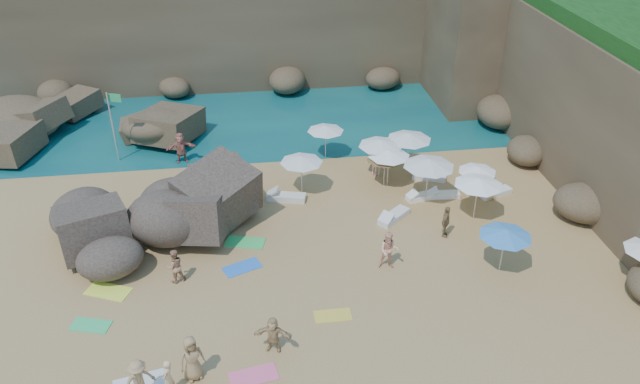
{
  "coord_description": "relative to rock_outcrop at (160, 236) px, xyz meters",
  "views": [
    {
      "loc": [
        -1.37,
        -21.84,
        17.06
      ],
      "look_at": [
        2.0,
        3.0,
        2.0
      ],
      "focal_mm": 35.0,
      "sensor_mm": 36.0,
      "label": 1
    }
  ],
  "objects": [
    {
      "name": "person_stand_2",
      "position": [
        11.41,
        4.45,
        0.85
      ],
      "size": [
        1.05,
        1.13,
        1.7
      ],
      "primitive_type": "imported",
      "rotation": [
        0.0,
        0.0,
        2.27
      ],
      "color": "#EFAE87",
      "rests_on": "ground"
    },
    {
      "name": "cliff_corner",
      "position": [
        22.67,
        16.72,
        4.0
      ],
      "size": [
        10.0,
        12.0,
        8.0
      ],
      "primitive_type": "cube",
      "color": "brown",
      "rests_on": "ground"
    },
    {
      "name": "person_lie_3",
      "position": [
        4.87,
        -8.11,
        0.2
      ],
      "size": [
        1.74,
        1.82,
        0.4
      ],
      "primitive_type": "imported",
      "rotation": [
        0.0,
        0.0,
        -0.29
      ],
      "color": "tan",
      "rests_on": "ground"
    },
    {
      "name": "lounger_1",
      "position": [
        14.26,
        3.59,
        0.14
      ],
      "size": [
        1.93,
        1.18,
        0.28
      ],
      "primitive_type": "cube",
      "rotation": [
        0.0,
        0.0,
        -0.34
      ],
      "color": "silver",
      "rests_on": "ground"
    },
    {
      "name": "towel_11",
      "position": [
        4.02,
        -1.07,
        0.02
      ],
      "size": [
        2.0,
        1.38,
        0.03
      ],
      "primitive_type": "cube",
      "rotation": [
        0.0,
        0.0,
        -0.28
      ],
      "color": "#38C55C",
      "rests_on": "ground"
    },
    {
      "name": "towel_12",
      "position": [
        7.34,
        -6.57,
        0.01
      ],
      "size": [
        1.49,
        0.75,
        0.03
      ],
      "primitive_type": "cube",
      "rotation": [
        0.0,
        0.0,
        0.0
      ],
      "color": "gold",
      "rests_on": "ground"
    },
    {
      "name": "towel_5",
      "position": [
        0.07,
        -9.12,
        0.02
      ],
      "size": [
        1.94,
        1.24,
        0.03
      ],
      "primitive_type": "cube",
      "rotation": [
        0.0,
        0.0,
        0.21
      ],
      "color": "silver",
      "rests_on": "ground"
    },
    {
      "name": "parasol_7",
      "position": [
        11.57,
        4.19,
        2.1
      ],
      "size": [
        2.42,
        2.42,
        2.29
      ],
      "color": "silver",
      "rests_on": "ground"
    },
    {
      "name": "towel_8",
      "position": [
        3.84,
        -2.96,
        0.01
      ],
      "size": [
        1.85,
        1.39,
        0.03
      ],
      "primitive_type": "cube",
      "rotation": [
        0.0,
        0.0,
        0.39
      ],
      "color": "blue",
      "rests_on": "ground"
    },
    {
      "name": "lounger_3",
      "position": [
        6.28,
        2.49,
        0.16
      ],
      "size": [
        2.11,
        1.15,
        0.31
      ],
      "primitive_type": "cube",
      "rotation": [
        0.0,
        0.0,
        -0.26
      ],
      "color": "silver",
      "rests_on": "ground"
    },
    {
      "name": "parasol_5",
      "position": [
        11.82,
        3.27,
        1.94
      ],
      "size": [
        2.23,
        2.23,
        2.11
      ],
      "color": "silver",
      "rests_on": "ground"
    },
    {
      "name": "person_stand_1",
      "position": [
        1.02,
        -3.51,
        0.8
      ],
      "size": [
        0.94,
        0.84,
        1.61
      ],
      "primitive_type": "imported",
      "rotation": [
        0.0,
        0.0,
        3.49
      ],
      "color": "tan",
      "rests_on": "ground"
    },
    {
      "name": "parasol_3",
      "position": [
        16.01,
        1.38,
        1.71
      ],
      "size": [
        1.97,
        1.97,
        1.86
      ],
      "color": "silver",
      "rests_on": "ground"
    },
    {
      "name": "person_lie_5",
      "position": [
        10.22,
        -3.79,
        0.34
      ],
      "size": [
        1.2,
        1.91,
        0.67
      ],
      "primitive_type": "imported",
      "rotation": [
        0.0,
        0.0,
        -0.2
      ],
      "color": "#F7AD8C",
      "rests_on": "ground"
    },
    {
      "name": "parasol_9",
      "position": [
        13.41,
        1.36,
        2.27
      ],
      "size": [
        2.62,
        2.62,
        2.47
      ],
      "color": "silver",
      "rests_on": "ground"
    },
    {
      "name": "person_stand_4",
      "position": [
        16.76,
        1.17,
        0.75
      ],
      "size": [
        0.75,
        0.82,
        1.49
      ],
      "primitive_type": "imported",
      "rotation": [
        0.0,
        0.0,
        -0.94
      ],
      "color": "#E3BD77",
      "rests_on": "ground"
    },
    {
      "name": "rock_promontory",
      "position": [
        -5.33,
        12.72,
        0.0
      ],
      "size": [
        12.0,
        7.0,
        2.0
      ],
      "primitive_type": null,
      "color": "brown",
      "rests_on": "ground"
    },
    {
      "name": "towel_4",
      "position": [
        -1.79,
        -3.83,
        0.02
      ],
      "size": [
        2.06,
        1.59,
        0.03
      ],
      "primitive_type": "cube",
      "rotation": [
        0.0,
        0.0,
        -0.42
      ],
      "color": "#ECFC42",
      "rests_on": "ground"
    },
    {
      "name": "parasol_1",
      "position": [
        13.27,
        4.67,
        2.15
      ],
      "size": [
        2.48,
        2.48,
        2.34
      ],
      "color": "silver",
      "rests_on": "ground"
    },
    {
      "name": "parasol_10",
      "position": [
        15.04,
        -4.64,
        1.98
      ],
      "size": [
        2.28,
        2.28,
        2.16
      ],
      "color": "silver",
      "rests_on": "ground"
    },
    {
      "name": "lounger_5",
      "position": [
        11.4,
        -0.05,
        0.15
      ],
      "size": [
        1.88,
        1.75,
        0.3
      ],
      "primitive_type": "cube",
      "rotation": [
        0.0,
        0.0,
        0.71
      ],
      "color": "silver",
      "rests_on": "ground"
    },
    {
      "name": "seawater",
      "position": [
        5.67,
        26.72,
        0.0
      ],
      "size": [
        120.0,
        120.0,
        0.0
      ],
      "primitive_type": "plane",
      "color": "#0C4751",
      "rests_on": "ground"
    },
    {
      "name": "person_stand_6",
      "position": [
        1.19,
        -9.69,
        0.76
      ],
      "size": [
        0.51,
        0.64,
        1.52
      ],
      "primitive_type": "imported",
      "rotation": [
        0.0,
        0.0,
        4.4
      ],
      "color": "#EAC085",
      "rests_on": "ground"
    },
    {
      "name": "lounger_0",
      "position": [
        13.34,
        1.63,
        0.14
      ],
      "size": [
        1.82,
        0.9,
        0.27
      ],
      "primitive_type": "cube",
      "rotation": [
        0.0,
        0.0,
        0.19
      ],
      "color": "white",
      "rests_on": "ground"
    },
    {
      "name": "person_stand_5",
      "position": [
        0.69,
        7.45,
        0.91
      ],
      "size": [
        1.75,
        0.75,
        1.83
      ],
      "primitive_type": "imported",
      "rotation": [
        0.0,
        0.0,
        0.16
      ],
      "color": "#B26959",
      "rests_on": "ground"
    },
    {
      "name": "parasol_8",
      "position": [
        15.36,
        -0.45,
        2.06
      ],
      "size": [
        2.38,
        2.38,
        2.25
      ],
      "color": "silver",
      "rests_on": "ground"
    },
    {
      "name": "person_stand_3",
      "position": [
        13.44,
        -1.78,
        0.8
      ],
      "size": [
        0.83,
        1.01,
        1.61
      ],
      "primitive_type": "imported",
      "rotation": [
        0.0,
        0.0,
        1.02
      ],
      "color": "olive",
      "rests_on": "ground"
    },
    {
      "name": "towel_3",
      "position": [
        -2.16,
        -5.86,
        0.01
      ],
      "size": [
        1.69,
        1.17,
        0.03
      ],
      "primitive_type": "cube",
      "rotation": [
        0.0,
        0.0,
        -0.29
      ],
      "color": "#35BC69",
      "rests_on": "ground"
    },
    {
      "name": "towel_9",
      "position": [
        4.06,
        -9.31,
        0.02
      ],
      "size": [
        1.84,
        1.15,
        0.03
      ],
      "primitive_type": "cube",
      "rotation": [
        0.0,
        0.0,
        0.18
      ],
      "color": "#F55F84",
      "rests_on": "ground"
    },
    {
      "name": "lounger_2",
      "position": [
        17.25,
        1.5,
        0.14
      ],
      "size": [
        1.89,
        1.13,
        0.28
      ],
      "primitive_type": "cube",
      "rotation": [
        0.0,
        0.0,
        0.32
      ],
      "color": "white",
      "rests_on": "ground"
    },
    {
      "name": "lounger_4",
      "position": [
        14.48,
        1.66,
        0.13
      ],
      "size": [
        1.7,
        0.69,
        0.26
      ],
      "primitive_type": "cube",
      "rotation": [
        0.0,
        0.0,
        -0.08
      ],
      "color": "white",
      "rests_on": "ground"
    },
    {
      "name": "parasol_0",
      "position": [
        7.17,
        3.17,
        1.95
      ],
      "size": [
        2.25,
        2.25,
        2.13
      ],
      "color": "silver",
      "rests_on": "ground"
    },
    {
      "name": "person_lie_2",
      "position": [
        1.98,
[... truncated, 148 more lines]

